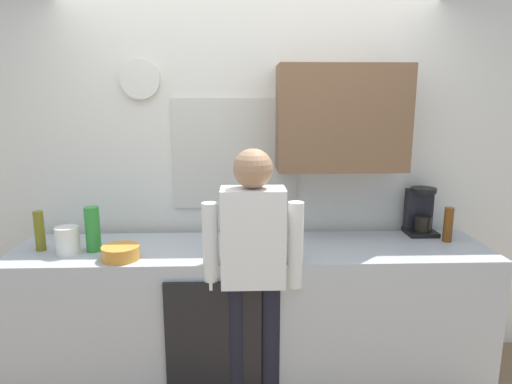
# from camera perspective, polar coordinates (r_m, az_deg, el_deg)

# --- Properties ---
(kitchen_counter) EXTENTS (3.01, 0.64, 0.94)m
(kitchen_counter) POSITION_cam_1_polar(r_m,az_deg,el_deg) (3.00, -0.53, -15.65)
(kitchen_counter) COLOR #B2B7BC
(kitchen_counter) RESTS_ON ground_plane
(dishwasher_panel) EXTENTS (0.56, 0.02, 0.85)m
(dishwasher_panel) POSITION_cam_1_polar(r_m,az_deg,el_deg) (2.74, -5.52, -19.74)
(dishwasher_panel) COLOR black
(dishwasher_panel) RESTS_ON ground_plane
(back_wall_assembly) EXTENTS (4.61, 0.42, 2.60)m
(back_wall_assembly) POSITION_cam_1_polar(r_m,az_deg,el_deg) (3.10, 0.61, 2.71)
(back_wall_assembly) COLOR silver
(back_wall_assembly) RESTS_ON ground_plane
(coffee_maker) EXTENTS (0.20, 0.20, 0.33)m
(coffee_maker) POSITION_cam_1_polar(r_m,az_deg,el_deg) (3.26, 20.55, -2.55)
(coffee_maker) COLOR black
(coffee_maker) RESTS_ON kitchen_counter
(bottle_olive_oil) EXTENTS (0.06, 0.06, 0.25)m
(bottle_olive_oil) POSITION_cam_1_polar(r_m,az_deg,el_deg) (3.03, -26.31, -4.55)
(bottle_olive_oil) COLOR olive
(bottle_olive_oil) RESTS_ON kitchen_counter
(bottle_clear_soda) EXTENTS (0.09, 0.09, 0.28)m
(bottle_clear_soda) POSITION_cam_1_polar(r_m,az_deg,el_deg) (2.88, -20.45, -4.54)
(bottle_clear_soda) COLOR #2D8C33
(bottle_clear_soda) RESTS_ON kitchen_counter
(bottle_amber_beer) EXTENTS (0.06, 0.06, 0.23)m
(bottle_amber_beer) POSITION_cam_1_polar(r_m,az_deg,el_deg) (3.15, 23.70, -3.90)
(bottle_amber_beer) COLOR brown
(bottle_amber_beer) RESTS_ON kitchen_counter
(cup_white_mug) EXTENTS (0.08, 0.08, 0.09)m
(cup_white_mug) POSITION_cam_1_polar(r_m,az_deg,el_deg) (2.87, 2.03, -5.79)
(cup_white_mug) COLOR white
(cup_white_mug) RESTS_ON kitchen_counter
(mixing_bowl) EXTENTS (0.22, 0.22, 0.08)m
(mixing_bowl) POSITION_cam_1_polar(r_m,az_deg,el_deg) (2.71, -17.16, -7.53)
(mixing_bowl) COLOR orange
(mixing_bowl) RESTS_ON kitchen_counter
(dish_soap) EXTENTS (0.06, 0.06, 0.18)m
(dish_soap) POSITION_cam_1_polar(r_m,az_deg,el_deg) (2.93, -0.61, -4.77)
(dish_soap) COLOR blue
(dish_soap) RESTS_ON kitchen_counter
(storage_canister) EXTENTS (0.14, 0.14, 0.17)m
(storage_canister) POSITION_cam_1_polar(r_m,az_deg,el_deg) (2.90, -23.29, -5.82)
(storage_canister) COLOR silver
(storage_canister) RESTS_ON kitchen_counter
(person_at_sink) EXTENTS (0.57, 0.22, 1.60)m
(person_at_sink) POSITION_cam_1_polar(r_m,az_deg,el_deg) (2.53, -0.38, -9.15)
(person_at_sink) COLOR black
(person_at_sink) RESTS_ON ground_plane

